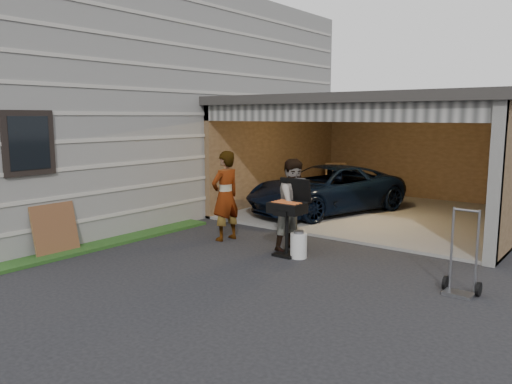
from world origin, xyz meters
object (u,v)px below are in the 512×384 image
at_px(hand_truck, 461,278).
at_px(plywood_panel, 55,229).
at_px(minivan, 326,191).
at_px(man, 295,205).
at_px(propane_tank, 299,246).
at_px(woman, 225,196).
at_px(bbq_grill, 288,210).

bearing_deg(hand_truck, plywood_panel, -158.82).
bearing_deg(plywood_panel, minivan, 72.52).
bearing_deg(minivan, man, -52.11).
distance_m(propane_tank, plywood_panel, 4.33).
bearing_deg(woman, minivan, -176.22).
xyz_separation_m(man, hand_truck, (3.10, -0.52, -0.61)).
distance_m(minivan, woman, 3.55).
distance_m(plywood_panel, hand_truck, 6.73).
bearing_deg(bbq_grill, hand_truck, -2.91).
relative_size(bbq_grill, plywood_panel, 1.47).
bearing_deg(minivan, hand_truck, -24.19).
bearing_deg(minivan, woman, -76.88).
bearing_deg(bbq_grill, minivan, 110.12).
relative_size(minivan, bbq_grill, 3.09).
relative_size(minivan, hand_truck, 3.49).
height_order(man, bbq_grill, man).
bearing_deg(bbq_grill, man, 105.28).
height_order(propane_tank, hand_truck, hand_truck).
relative_size(man, plywood_panel, 1.82).
relative_size(minivan, propane_tank, 9.65).
bearing_deg(propane_tank, plywood_panel, -145.13).
bearing_deg(propane_tank, minivan, 113.24).
xyz_separation_m(minivan, woman, (-0.25, -3.52, 0.31)).
relative_size(plywood_panel, hand_truck, 0.77).
distance_m(man, plywood_panel, 4.31).
height_order(minivan, woman, woman).
relative_size(minivan, plywood_panel, 4.54).
relative_size(man, hand_truck, 1.40).
bearing_deg(plywood_panel, hand_truck, 20.39).
bearing_deg(woman, bbq_grill, 92.00).
bearing_deg(man, hand_truck, -89.12).
xyz_separation_m(bbq_grill, propane_tank, (0.24, -0.03, -0.59)).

